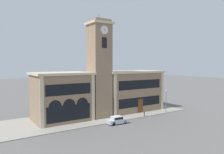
# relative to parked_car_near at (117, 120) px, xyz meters

# --- Properties ---
(ground_plane) EXTENTS (300.00, 300.00, 0.00)m
(ground_plane) POSITION_rel_parked_car_near_xyz_m (-0.10, 1.13, -0.79)
(ground_plane) COLOR #605E5B
(sidewalk_kerb) EXTENTS (43.03, 13.41, 0.15)m
(sidewalk_kerb) POSITION_rel_parked_car_near_xyz_m (-0.10, 7.84, -0.71)
(sidewalk_kerb) COLOR gray
(sidewalk_kerb) RESTS_ON ground_plane
(clock_tower) EXTENTS (4.85, 4.85, 22.31)m
(clock_tower) POSITION_rel_parked_car_near_xyz_m (-0.10, 6.67, 9.81)
(clock_tower) COLOR #897056
(clock_tower) RESTS_ON ground_plane
(town_hall_left_wing) EXTENTS (11.70, 8.65, 9.96)m
(town_hall_left_wing) POSITION_rel_parked_car_near_xyz_m (-7.98, 8.53, 4.22)
(town_hall_left_wing) COLOR #897056
(town_hall_left_wing) RESTS_ON ground_plane
(town_hall_right_wing) EXTENTS (15.84, 8.65, 9.92)m
(town_hall_right_wing) POSITION_rel_parked_car_near_xyz_m (9.84, 8.54, 4.20)
(town_hall_right_wing) COLOR #897056
(town_hall_right_wing) RESTS_ON ground_plane
(parked_car_near) EXTENTS (4.22, 1.96, 1.52)m
(parked_car_near) POSITION_rel_parked_car_near_xyz_m (0.00, 0.00, 0.00)
(parked_car_near) COLOR #B2B7C1
(parked_car_near) RESTS_ON ground_plane
(street_lamp) EXTENTS (0.36, 0.36, 5.40)m
(street_lamp) POSITION_rel_parked_car_near_xyz_m (15.33, 1.64, 2.94)
(street_lamp) COLOR #4C4C51
(street_lamp) RESTS_ON sidewalk_kerb
(bollard) EXTENTS (0.18, 0.18, 1.06)m
(bollard) POSITION_rel_parked_car_near_xyz_m (8.29, 1.46, -0.12)
(bollard) COLOR black
(bollard) RESTS_ON sidewalk_kerb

